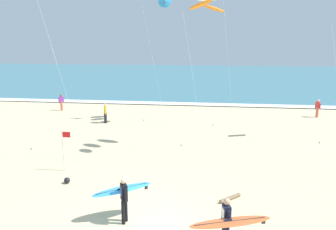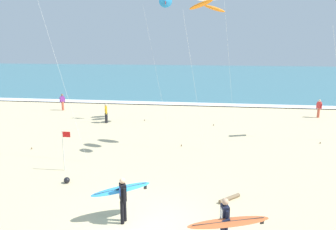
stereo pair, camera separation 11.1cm
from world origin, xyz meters
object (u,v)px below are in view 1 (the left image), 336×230
object	(u,v)px
surfer_trailing	(228,221)
bystander_purple_top	(61,102)
kite_arc_ivory_high	(208,4)
driftwood_log	(230,198)
kite_delta_cobalt_mid	(165,2)
beach_ball	(67,180)
surfer_lead	(123,193)
lifeguard_flag	(64,147)
bystander_yellow_top	(105,113)
bystander_red_top	(318,108)

from	to	relation	value
surfer_trailing	bystander_purple_top	world-z (taller)	surfer_trailing
kite_arc_ivory_high	driftwood_log	xyz separation A→B (m)	(1.21, -6.32, -8.31)
surfer_trailing	bystander_purple_top	xyz separation A→B (m)	(-14.70, 19.70, -0.24)
kite_delta_cobalt_mid	beach_ball	distance (m)	15.93
surfer_lead	driftwood_log	distance (m)	4.55
kite_arc_ivory_high	bystander_purple_top	world-z (taller)	kite_arc_ivory_high
lifeguard_flag	bystander_yellow_top	bearing A→B (deg)	96.65
bystander_yellow_top	bystander_red_top	world-z (taller)	same
bystander_purple_top	bystander_red_top	distance (m)	23.30
bystander_red_top	driftwood_log	distance (m)	18.36
bystander_yellow_top	lifeguard_flag	bearing A→B (deg)	-83.35
surfer_trailing	lifeguard_flag	xyz separation A→B (m)	(-7.80, 5.55, 0.22)
bystander_purple_top	driftwood_log	world-z (taller)	bystander_purple_top
bystander_yellow_top	lifeguard_flag	xyz separation A→B (m)	(1.15, -9.88, 0.45)
surfer_trailing	lifeguard_flag	size ratio (longest dim) A/B	1.21
kite_arc_ivory_high	bystander_yellow_top	distance (m)	12.41
kite_delta_cobalt_mid	bystander_red_top	bearing A→B (deg)	13.20
bystander_yellow_top	beach_ball	world-z (taller)	bystander_yellow_top
kite_delta_cobalt_mid	bystander_purple_top	bearing A→B (deg)	164.26
surfer_trailing	bystander_red_top	size ratio (longest dim) A/B	1.60
bystander_yellow_top	kite_arc_ivory_high	bearing A→B (deg)	-35.15
kite_arc_ivory_high	bystander_yellow_top	xyz separation A→B (m)	(-8.03, 5.66, -7.58)
surfer_lead	kite_arc_ivory_high	bearing A→B (deg)	71.97
surfer_lead	bystander_red_top	distance (m)	22.13
surfer_lead	bystander_purple_top	bearing A→B (deg)	121.10
lifeguard_flag	beach_ball	bearing A→B (deg)	-63.12
surfer_lead	kite_arc_ivory_high	world-z (taller)	kite_arc_ivory_high
kite_arc_ivory_high	bystander_purple_top	size ratio (longest dim) A/B	5.52
surfer_trailing	beach_ball	xyz separation A→B (m)	(-7.07, 4.11, -0.91)
surfer_lead	beach_ball	size ratio (longest dim) A/B	7.84
bystander_red_top	beach_ball	distance (m)	22.19
bystander_red_top	lifeguard_flag	distance (m)	21.74
kite_delta_cobalt_mid	kite_arc_ivory_high	bearing A→B (deg)	-64.14
surfer_trailing	kite_delta_cobalt_mid	world-z (taller)	kite_delta_cobalt_mid
surfer_lead	beach_ball	world-z (taller)	surfer_lead
surfer_lead	kite_delta_cobalt_mid	size ratio (longest dim) A/B	0.22
bystander_yellow_top	bystander_purple_top	xyz separation A→B (m)	(-5.75, 4.28, 0.00)
kite_delta_cobalt_mid	bystander_yellow_top	distance (m)	9.86
lifeguard_flag	surfer_trailing	bearing A→B (deg)	-35.42
beach_ball	driftwood_log	world-z (taller)	beach_ball
surfer_trailing	beach_ball	bearing A→B (deg)	149.84
surfer_trailing	kite_arc_ivory_high	world-z (taller)	kite_arc_ivory_high
bystander_red_top	driftwood_log	size ratio (longest dim) A/B	1.44
beach_ball	kite_delta_cobalt_mid	bearing A→B (deg)	77.73
surfer_trailing	bystander_yellow_top	distance (m)	17.84
surfer_trailing	bystander_red_top	xyz separation A→B (m)	(8.60, 19.81, -0.24)
kite_arc_ivory_high	lifeguard_flag	bearing A→B (deg)	-148.45
kite_arc_ivory_high	bystander_yellow_top	bearing A→B (deg)	144.85
surfer_lead	kite_delta_cobalt_mid	distance (m)	17.53
bystander_purple_top	lifeguard_flag	bearing A→B (deg)	-64.01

